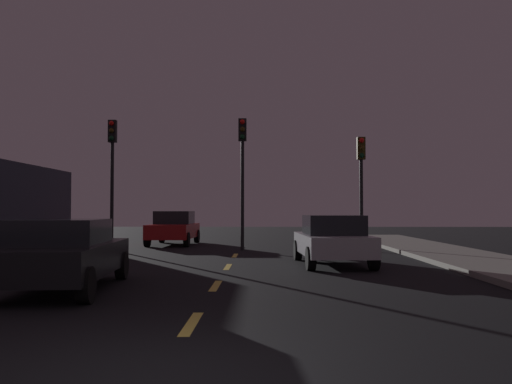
# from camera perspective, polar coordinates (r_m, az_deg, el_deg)

# --- Properties ---
(ground_plane) EXTENTS (80.00, 80.00, 0.00)m
(ground_plane) POSITION_cam_1_polar(r_m,az_deg,el_deg) (12.20, -4.03, -9.50)
(ground_plane) COLOR black
(lane_stripe_second) EXTENTS (0.16, 1.60, 0.01)m
(lane_stripe_second) POSITION_cam_1_polar(r_m,az_deg,el_deg) (7.88, -6.84, -13.65)
(lane_stripe_second) COLOR #EACC4C
(lane_stripe_second) RESTS_ON ground_plane
(lane_stripe_third) EXTENTS (0.16, 1.60, 0.01)m
(lane_stripe_third) POSITION_cam_1_polar(r_m,az_deg,el_deg) (11.61, -4.29, -9.87)
(lane_stripe_third) COLOR #EACC4C
(lane_stripe_third) RESTS_ON ground_plane
(lane_stripe_fourth) EXTENTS (0.16, 1.60, 0.01)m
(lane_stripe_fourth) POSITION_cam_1_polar(r_m,az_deg,el_deg) (15.37, -3.01, -7.92)
(lane_stripe_fourth) COLOR #EACC4C
(lane_stripe_fourth) RESTS_ON ground_plane
(lane_stripe_fifth) EXTENTS (0.16, 1.60, 0.01)m
(lane_stripe_fifth) POSITION_cam_1_polar(r_m,az_deg,el_deg) (19.15, -2.24, -6.74)
(lane_stripe_fifth) COLOR #EACC4C
(lane_stripe_fifth) RESTS_ON ground_plane
(traffic_signal_left) EXTENTS (0.32, 0.38, 5.24)m
(traffic_signal_left) POSITION_cam_1_polar(r_m,az_deg,el_deg) (22.41, -15.00, 3.36)
(traffic_signal_left) COLOR black
(traffic_signal_left) RESTS_ON ground_plane
(traffic_signal_center) EXTENTS (0.32, 0.38, 5.28)m
(traffic_signal_center) POSITION_cam_1_polar(r_m,az_deg,el_deg) (21.58, -1.45, 3.58)
(traffic_signal_center) COLOR black
(traffic_signal_center) RESTS_ON ground_plane
(traffic_signal_right) EXTENTS (0.32, 0.38, 4.53)m
(traffic_signal_right) POSITION_cam_1_polar(r_m,az_deg,el_deg) (21.86, 11.09, 2.26)
(traffic_signal_right) COLOR black
(traffic_signal_right) RESTS_ON ground_plane
(car_stopped_ahead) EXTENTS (2.10, 4.18, 1.46)m
(car_stopped_ahead) POSITION_cam_1_polar(r_m,az_deg,el_deg) (15.99, 8.11, -5.02)
(car_stopped_ahead) COLOR silver
(car_stopped_ahead) RESTS_ON ground_plane
(car_adjacent_lane) EXTENTS (2.22, 4.54, 1.43)m
(car_adjacent_lane) POSITION_cam_1_polar(r_m,az_deg,el_deg) (11.51, -19.76, -6.16)
(car_adjacent_lane) COLOR black
(car_adjacent_lane) RESTS_ON ground_plane
(car_oncoming_far) EXTENTS (2.03, 4.23, 1.56)m
(car_oncoming_far) POSITION_cam_1_polar(r_m,az_deg,el_deg) (25.46, -8.70, -3.77)
(car_oncoming_far) COLOR #B21919
(car_oncoming_far) RESTS_ON ground_plane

